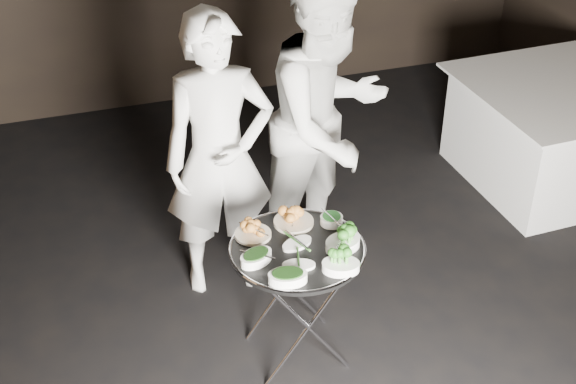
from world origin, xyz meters
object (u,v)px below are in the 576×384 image
object	(u,v)px
tray_stand	(297,297)
serving_tray	(297,250)
dining_table	(557,133)
waiter_right	(328,122)
waiter_left	(219,158)

from	to	relation	value
tray_stand	serving_tray	distance (m)	0.31
serving_tray	dining_table	distance (m)	2.59
tray_stand	waiter_right	xyz separation A→B (m)	(0.46, 0.81, 0.54)
serving_tray	dining_table	xyz separation A→B (m)	(2.31, 1.12, -0.33)
waiter_left	dining_table	distance (m)	2.60
dining_table	waiter_left	bearing A→B (deg)	-171.26
waiter_right	tray_stand	bearing A→B (deg)	-144.45
serving_tray	waiter_left	xyz separation A→B (m)	(-0.21, 0.73, 0.15)
tray_stand	serving_tray	xyz separation A→B (m)	(0.00, 0.00, 0.31)
tray_stand	dining_table	world-z (taller)	dining_table
waiter_right	dining_table	distance (m)	1.96
serving_tray	dining_table	bearing A→B (deg)	25.85
waiter_left	dining_table	xyz separation A→B (m)	(2.53, 0.39, -0.48)
serving_tray	waiter_left	bearing A→B (deg)	106.09
serving_tray	dining_table	world-z (taller)	dining_table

